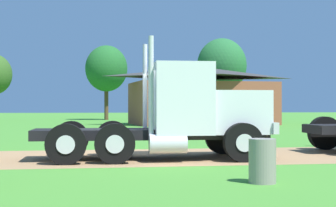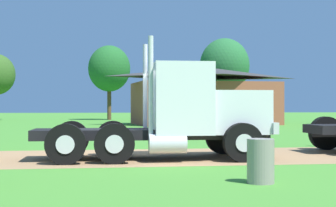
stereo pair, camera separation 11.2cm
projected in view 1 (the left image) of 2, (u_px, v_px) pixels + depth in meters
The scene contains 7 objects.
ground_plane at pixel (128, 157), 15.13m from camera, with size 200.00×200.00×0.00m, color #468C2F.
dirt_track at pixel (128, 157), 15.13m from camera, with size 120.00×5.16×0.01m, color #A27B53.
truck_foreground_white at pixel (184, 114), 14.72m from camera, with size 6.76×2.81×3.40m.
steel_barrel at pixel (262, 161), 10.00m from camera, with size 0.53×0.53×0.87m, color gray.
shed_building at pixel (201, 97), 42.10m from camera, with size 12.27×8.14×4.74m.
tree_right at pixel (106, 69), 55.57m from camera, with size 4.57×4.57×8.12m.
tree_far_right at pixel (222, 66), 51.69m from camera, with size 5.01×5.01×8.37m.
Camera 1 is at (-1.07, -15.14, 1.52)m, focal length 54.61 mm.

